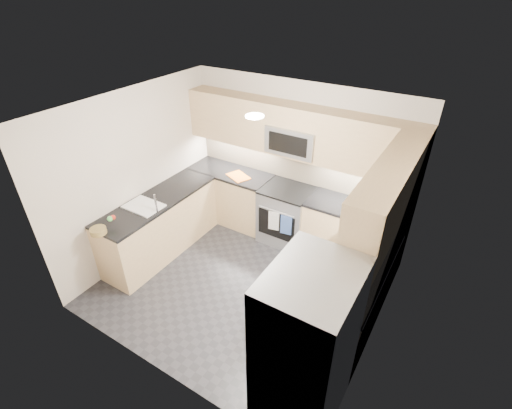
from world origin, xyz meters
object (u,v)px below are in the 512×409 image
(microwave, at_px, (294,140))
(utensil_bowl, at_px, (372,206))
(gas_range, at_px, (286,215))
(refrigerator, at_px, (306,349))
(fruit_basket, at_px, (98,231))
(cutting_board, at_px, (238,176))

(microwave, distance_m, utensil_bowl, 1.45)
(gas_range, height_order, utensil_bowl, utensil_bowl)
(refrigerator, distance_m, utensil_bowl, 2.50)
(utensil_bowl, bearing_deg, fruit_basket, -140.01)
(cutting_board, bearing_deg, refrigerator, -45.52)
(microwave, bearing_deg, cutting_board, -167.48)
(refrigerator, xyz_separation_m, utensil_bowl, (-0.18, 2.49, 0.11))
(gas_range, distance_m, fruit_basket, 2.79)
(refrigerator, height_order, cutting_board, refrigerator)
(gas_range, bearing_deg, cutting_board, -175.56)
(utensil_bowl, distance_m, cutting_board, 2.14)
(refrigerator, bearing_deg, microwave, 119.62)
(gas_range, bearing_deg, utensil_bowl, 2.93)
(microwave, bearing_deg, fruit_basket, -122.31)
(fruit_basket, bearing_deg, utensil_bowl, 39.99)
(microwave, relative_size, cutting_board, 2.03)
(refrigerator, height_order, utensil_bowl, refrigerator)
(microwave, height_order, refrigerator, microwave)
(fruit_basket, bearing_deg, refrigerator, -2.85)
(cutting_board, distance_m, fruit_basket, 2.30)
(gas_range, height_order, microwave, microwave)
(gas_range, relative_size, fruit_basket, 4.45)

